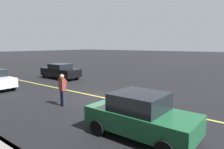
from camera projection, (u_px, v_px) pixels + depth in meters
The scene contains 5 objects.
ground at pixel (100, 97), 13.22m from camera, with size 200.00×200.00×0.00m, color black.
lane_stripe_center at pixel (100, 97), 13.22m from camera, with size 80.00×0.16×0.01m, color #D8CC4C.
car_green at pixel (141, 115), 7.43m from camera, with size 4.01×2.04×1.64m.
car_black at pixel (60, 71), 20.30m from camera, with size 4.31×1.94×1.50m.
pedestrian_with_backpack at pixel (63, 87), 11.17m from camera, with size 0.45×0.41×1.79m.
Camera 1 is at (-8.58, 9.62, 3.36)m, focal length 32.68 mm.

